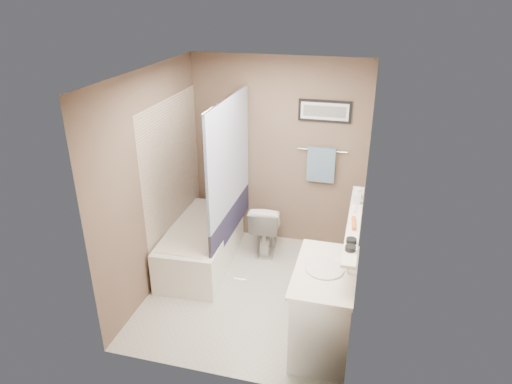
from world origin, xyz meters
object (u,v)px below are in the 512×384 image
(vanity, at_px, (324,310))
(candle_bowl_far, at_px, (351,241))
(glass_jar, at_px, (358,193))
(soap_bottle, at_px, (357,196))
(bathtub, at_px, (202,244))
(hair_brush_front, at_px, (354,223))
(toilet, at_px, (266,226))
(candle_bowl_near, at_px, (350,248))

(vanity, xyz_separation_m, candle_bowl_far, (0.19, 0.05, 0.73))
(glass_jar, height_order, soap_bottle, soap_bottle)
(bathtub, height_order, hair_brush_front, hair_brush_front)
(bathtub, relative_size, hair_brush_front, 6.82)
(bathtub, bearing_deg, vanity, -36.63)
(hair_brush_front, bearing_deg, toilet, 133.01)
(candle_bowl_far, bearing_deg, candle_bowl_near, -90.00)
(candle_bowl_far, bearing_deg, soap_bottle, 90.00)
(candle_bowl_far, height_order, hair_brush_front, hair_brush_front)
(candle_bowl_far, height_order, glass_jar, glass_jar)
(vanity, distance_m, soap_bottle, 1.18)
(candle_bowl_near, xyz_separation_m, candle_bowl_far, (0.00, 0.13, 0.00))
(hair_brush_front, bearing_deg, candle_bowl_near, -90.00)
(vanity, height_order, soap_bottle, soap_bottle)
(toilet, relative_size, glass_jar, 6.68)
(bathtub, relative_size, vanity, 1.67)
(toilet, bearing_deg, bathtub, 31.16)
(bathtub, distance_m, glass_jar, 2.01)
(vanity, bearing_deg, bathtub, 146.68)
(bathtub, height_order, toilet, toilet)
(candle_bowl_near, distance_m, candle_bowl_far, 0.13)
(bathtub, relative_size, glass_jar, 15.00)
(toilet, relative_size, hair_brush_front, 3.04)
(hair_brush_front, relative_size, soap_bottle, 1.38)
(hair_brush_front, bearing_deg, vanity, -116.39)
(toilet, height_order, soap_bottle, soap_bottle)
(candle_bowl_near, height_order, hair_brush_front, hair_brush_front)
(candle_bowl_near, distance_m, hair_brush_front, 0.45)
(candle_bowl_near, relative_size, candle_bowl_far, 1.00)
(soap_bottle, bearing_deg, candle_bowl_near, -90.00)
(candle_bowl_far, xyz_separation_m, soap_bottle, (0.00, 0.81, 0.06))
(toilet, xyz_separation_m, candle_bowl_near, (1.10, -1.63, 0.80))
(toilet, height_order, hair_brush_front, hair_brush_front)
(candle_bowl_far, xyz_separation_m, hair_brush_front, (0.00, 0.32, 0.00))
(candle_bowl_far, relative_size, hair_brush_front, 0.41)
(glass_jar, bearing_deg, candle_bowl_near, -90.00)
(toilet, relative_size, vanity, 0.74)
(glass_jar, distance_m, soap_bottle, 0.14)
(toilet, distance_m, candle_bowl_far, 2.03)
(soap_bottle, bearing_deg, candle_bowl_far, -90.00)
(vanity, xyz_separation_m, candle_bowl_near, (0.19, -0.08, 0.73))
(bathtub, xyz_separation_m, candle_bowl_near, (1.79, -1.12, 0.89))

